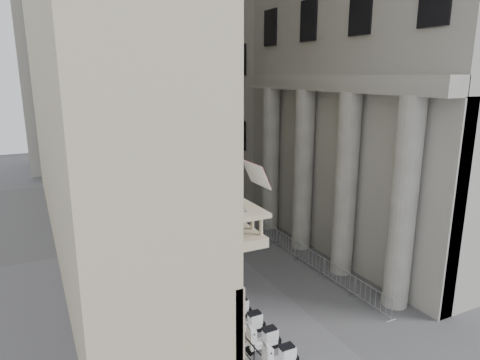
# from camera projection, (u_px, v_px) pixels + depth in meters

# --- Properties ---
(far_building) EXTENTS (22.00, 10.00, 30.00)m
(far_building) POSITION_uv_depth(u_px,v_px,m) (116.00, 40.00, 51.85)
(far_building) COLOR #B6B3AB
(far_building) RESTS_ON ground
(iron_fence) EXTENTS (0.30, 28.00, 1.40)m
(iron_fence) POSITION_uv_depth(u_px,v_px,m) (155.00, 248.00, 27.50)
(iron_fence) COLOR black
(iron_fence) RESTS_ON ground
(blue_awning) EXTENTS (1.60, 3.00, 3.00)m
(blue_awning) POSITION_uv_depth(u_px,v_px,m) (223.00, 200.00, 38.11)
(blue_awning) COLOR navy
(blue_awning) RESTS_ON ground
(scooter_1) EXTENTS (1.41, 0.58, 1.50)m
(scooter_1) POSITION_uv_depth(u_px,v_px,m) (262.00, 352.00, 17.20)
(scooter_1) COLOR white
(scooter_1) RESTS_ON ground
(scooter_2) EXTENTS (1.41, 0.58, 1.50)m
(scooter_2) POSITION_uv_depth(u_px,v_px,m) (248.00, 335.00, 18.31)
(scooter_2) COLOR white
(scooter_2) RESTS_ON ground
(scooter_3) EXTENTS (1.41, 0.58, 1.50)m
(scooter_3) POSITION_uv_depth(u_px,v_px,m) (235.00, 320.00, 19.43)
(scooter_3) COLOR white
(scooter_3) RESTS_ON ground
(scooter_4) EXTENTS (1.41, 0.58, 1.50)m
(scooter_4) POSITION_uv_depth(u_px,v_px,m) (223.00, 307.00, 20.54)
(scooter_4) COLOR white
(scooter_4) RESTS_ON ground
(scooter_5) EXTENTS (1.41, 0.58, 1.50)m
(scooter_5) POSITION_uv_depth(u_px,v_px,m) (213.00, 295.00, 21.66)
(scooter_5) COLOR white
(scooter_5) RESTS_ON ground
(scooter_6) EXTENTS (1.41, 0.58, 1.50)m
(scooter_6) POSITION_uv_depth(u_px,v_px,m) (203.00, 284.00, 22.77)
(scooter_6) COLOR white
(scooter_6) RESTS_ON ground
(scooter_7) EXTENTS (1.41, 0.58, 1.50)m
(scooter_7) POSITION_uv_depth(u_px,v_px,m) (195.00, 274.00, 23.89)
(scooter_7) COLOR white
(scooter_7) RESTS_ON ground
(scooter_8) EXTENTS (1.41, 0.58, 1.50)m
(scooter_8) POSITION_uv_depth(u_px,v_px,m) (187.00, 265.00, 25.00)
(scooter_8) COLOR white
(scooter_8) RESTS_ON ground
(scooter_9) EXTENTS (1.41, 0.58, 1.50)m
(scooter_9) POSITION_uv_depth(u_px,v_px,m) (180.00, 257.00, 26.12)
(scooter_9) COLOR white
(scooter_9) RESTS_ON ground
(scooter_10) EXTENTS (1.41, 0.58, 1.50)m
(scooter_10) POSITION_uv_depth(u_px,v_px,m) (173.00, 250.00, 27.23)
(scooter_10) COLOR white
(scooter_10) RESTS_ON ground
(scooter_11) EXTENTS (1.41, 0.58, 1.50)m
(scooter_11) POSITION_uv_depth(u_px,v_px,m) (168.00, 243.00, 28.34)
(scooter_11) COLOR white
(scooter_11) RESTS_ON ground
(scooter_12) EXTENTS (1.41, 0.58, 1.50)m
(scooter_12) POSITION_uv_depth(u_px,v_px,m) (162.00, 237.00, 29.46)
(scooter_12) COLOR white
(scooter_12) RESTS_ON ground
(scooter_13) EXTENTS (1.41, 0.58, 1.50)m
(scooter_13) POSITION_uv_depth(u_px,v_px,m) (157.00, 231.00, 30.57)
(scooter_13) COLOR white
(scooter_13) RESTS_ON ground
(barrier_0) EXTENTS (0.60, 2.40, 1.10)m
(barrier_0) POSITION_uv_depth(u_px,v_px,m) (372.00, 308.00, 20.39)
(barrier_0) COLOR #ACAEB4
(barrier_0) RESTS_ON ground
(barrier_1) EXTENTS (0.60, 2.40, 1.10)m
(barrier_1) POSITION_uv_depth(u_px,v_px,m) (338.00, 286.00, 22.56)
(barrier_1) COLOR #ACAEB4
(barrier_1) RESTS_ON ground
(barrier_2) EXTENTS (0.60, 2.40, 1.10)m
(barrier_2) POSITION_uv_depth(u_px,v_px,m) (310.00, 267.00, 24.74)
(barrier_2) COLOR #ACAEB4
(barrier_2) RESTS_ON ground
(barrier_3) EXTENTS (0.60, 2.40, 1.10)m
(barrier_3) POSITION_uv_depth(u_px,v_px,m) (287.00, 252.00, 26.91)
(barrier_3) COLOR #ACAEB4
(barrier_3) RESTS_ON ground
(barrier_4) EXTENTS (0.60, 2.40, 1.10)m
(barrier_4) POSITION_uv_depth(u_px,v_px,m) (267.00, 239.00, 29.08)
(barrier_4) COLOR #ACAEB4
(barrier_4) RESTS_ON ground
(barrier_5) EXTENTS (0.60, 2.40, 1.10)m
(barrier_5) POSITION_uv_depth(u_px,v_px,m) (250.00, 227.00, 31.25)
(barrier_5) COLOR #ACAEB4
(barrier_5) RESTS_ON ground
(barrier_6) EXTENTS (0.60, 2.40, 1.10)m
(barrier_6) POSITION_uv_depth(u_px,v_px,m) (235.00, 217.00, 33.43)
(barrier_6) COLOR #ACAEB4
(barrier_6) RESTS_ON ground
(barrier_7) EXTENTS (0.60, 2.40, 1.10)m
(barrier_7) POSITION_uv_depth(u_px,v_px,m) (222.00, 209.00, 35.60)
(barrier_7) COLOR #ACAEB4
(barrier_7) RESTS_ON ground
(barrier_8) EXTENTS (0.60, 2.40, 1.10)m
(barrier_8) POSITION_uv_depth(u_px,v_px,m) (211.00, 201.00, 37.77)
(barrier_8) COLOR #ACAEB4
(barrier_8) RESTS_ON ground
(barrier_9) EXTENTS (0.60, 2.40, 1.10)m
(barrier_9) POSITION_uv_depth(u_px,v_px,m) (200.00, 194.00, 39.95)
(barrier_9) COLOR #ACAEB4
(barrier_9) RESTS_ON ground
(security_tent) EXTENTS (4.40, 4.40, 3.57)m
(security_tent) POSITION_uv_depth(u_px,v_px,m) (149.00, 189.00, 30.33)
(security_tent) COLOR white
(security_tent) RESTS_ON ground
(street_lamp) EXTENTS (2.87, 1.23, 9.26)m
(street_lamp) POSITION_uv_depth(u_px,v_px,m) (134.00, 147.00, 32.04)
(street_lamp) COLOR gray
(street_lamp) RESTS_ON ground
(info_kiosk) EXTENTS (0.36, 0.94, 1.95)m
(info_kiosk) POSITION_uv_depth(u_px,v_px,m) (154.00, 232.00, 27.63)
(info_kiosk) COLOR black
(info_kiosk) RESTS_ON ground
(pedestrian_a) EXTENTS (0.77, 0.61, 1.83)m
(pedestrian_a) POSITION_uv_depth(u_px,v_px,m) (162.00, 181.00, 40.99)
(pedestrian_a) COLOR #0D1135
(pedestrian_a) RESTS_ON ground
(pedestrian_b) EXTENTS (1.14, 1.05, 1.87)m
(pedestrian_b) POSITION_uv_depth(u_px,v_px,m) (164.00, 184.00, 39.82)
(pedestrian_b) COLOR black
(pedestrian_b) RESTS_ON ground
(pedestrian_c) EXTENTS (0.95, 0.93, 1.65)m
(pedestrian_c) POSITION_uv_depth(u_px,v_px,m) (139.00, 178.00, 42.82)
(pedestrian_c) COLOR black
(pedestrian_c) RESTS_ON ground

